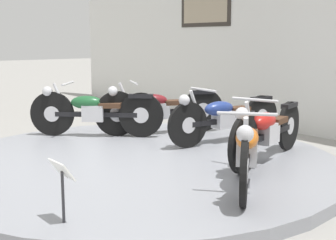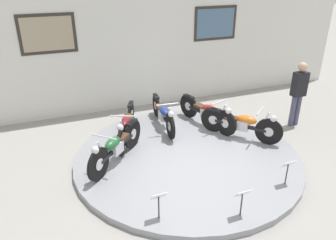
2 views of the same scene
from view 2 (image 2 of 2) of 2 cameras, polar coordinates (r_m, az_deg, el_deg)
The scene contains 12 objects.
ground_plane at distance 7.27m, azimuth 3.36°, elevation -6.83°, with size 60.00×60.00×0.00m, color gray.
display_platform at distance 7.23m, azimuth 3.37°, elevation -6.40°, with size 4.87×4.87×0.13m, color gray.
back_wall at distance 9.56m, azimuth -5.23°, elevation 14.51°, with size 14.00×0.22×4.21m.
motorcycle_green at distance 6.78m, azimuth -9.11°, elevation -4.48°, with size 1.44×1.49×0.81m.
motorcycle_maroon at distance 7.62m, azimuth -7.29°, elevation -0.85°, with size 0.88×1.87×0.82m.
motorcycle_blue at distance 8.22m, azimuth -0.83°, elevation 1.17°, with size 0.54×1.97×0.79m.
motorcycle_red at distance 8.33m, azimuth 6.86°, elevation 1.36°, with size 0.69×1.93×0.80m.
motorcycle_orange at distance 7.88m, azimuth 12.76°, elevation -0.55°, with size 1.30×1.57×0.79m.
info_placard_front_left at distance 5.33m, azimuth -1.64°, elevation -13.69°, with size 0.26×0.11×0.51m.
info_placard_front_centre at distance 5.51m, azimuth 12.79°, elevation -12.94°, with size 0.26×0.11×0.51m.
info_placard_front_right at distance 6.47m, azimuth 20.15°, elevation -7.70°, with size 0.26×0.11×0.51m.
visitor_standing at distance 9.06m, azimuth 21.79°, elevation 4.80°, with size 0.36×0.23×1.71m.
Camera 2 is at (-2.66, -5.58, 3.82)m, focal length 35.00 mm.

